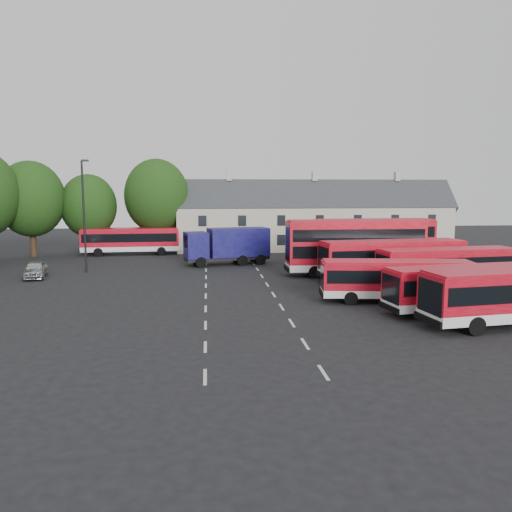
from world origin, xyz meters
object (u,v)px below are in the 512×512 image
object	(u,v)px
bus_dd_south	(355,244)
lamppost	(84,213)
box_truck	(228,244)
silver_car	(35,269)

from	to	relation	value
bus_dd_south	lamppost	size ratio (longest dim) A/B	1.17
box_truck	lamppost	size ratio (longest dim) A/B	0.86
box_truck	lamppost	xyz separation A→B (m)	(-13.47, -3.75, 3.47)
lamppost	silver_car	bearing A→B (deg)	-146.71
bus_dd_south	silver_car	bearing A→B (deg)	177.43
box_truck	lamppost	world-z (taller)	lamppost
box_truck	silver_car	size ratio (longest dim) A/B	2.07
bus_dd_south	lamppost	bearing A→B (deg)	171.22
silver_car	lamppost	size ratio (longest dim) A/B	0.42
silver_car	lamppost	distance (m)	6.64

